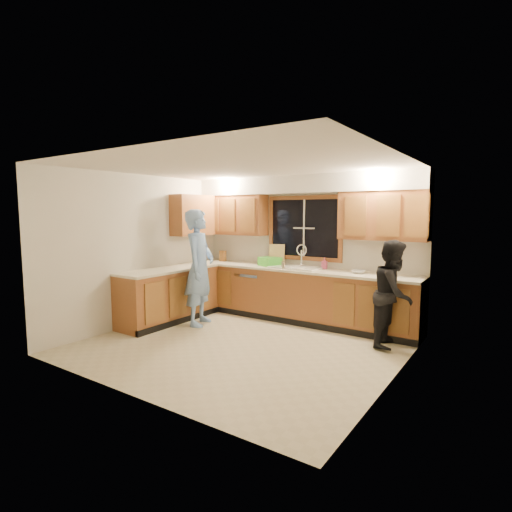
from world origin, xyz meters
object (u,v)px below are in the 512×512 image
(dishwasher, at_px, (255,292))
(woman, at_px, (394,294))
(dish_crate, at_px, (270,262))
(soap_bottle, at_px, (324,263))
(bowl, at_px, (358,272))
(man, at_px, (199,267))
(stove, at_px, (143,301))
(knife_block, at_px, (223,256))
(sink, at_px, (296,271))

(dishwasher, bearing_deg, woman, -9.04)
(dish_crate, height_order, soap_bottle, soap_bottle)
(dish_crate, relative_size, bowl, 1.61)
(dishwasher, relative_size, bowl, 3.94)
(man, distance_m, soap_bottle, 2.11)
(stove, xyz_separation_m, woman, (3.57, 1.39, 0.30))
(dishwasher, relative_size, knife_block, 4.00)
(dishwasher, height_order, bowl, bowl)
(dishwasher, relative_size, woman, 0.55)
(sink, height_order, stove, sink)
(sink, distance_m, bowl, 1.10)
(soap_bottle, bearing_deg, dishwasher, -171.00)
(sink, bearing_deg, knife_block, 177.12)
(bowl, bearing_deg, woman, -33.87)
(dishwasher, xyz_separation_m, woman, (2.62, -0.42, 0.34))
(man, bearing_deg, knife_block, 0.42)
(woman, height_order, soap_bottle, woman)
(dishwasher, xyz_separation_m, man, (-0.37, -1.10, 0.55))
(man, relative_size, knife_block, 9.40)
(soap_bottle, xyz_separation_m, bowl, (0.66, -0.17, -0.07))
(sink, bearing_deg, man, -137.71)
(woman, bearing_deg, dish_crate, 78.77)
(dish_crate, bearing_deg, soap_bottle, 11.05)
(dishwasher, distance_m, soap_bottle, 1.44)
(man, height_order, woman, man)
(stove, relative_size, bowl, 4.33)
(man, relative_size, dish_crate, 5.76)
(man, distance_m, knife_block, 1.28)
(man, relative_size, woman, 1.29)
(knife_block, bearing_deg, dishwasher, -16.30)
(sink, xyz_separation_m, stove, (-1.80, -1.82, -0.41))
(stove, bearing_deg, dish_crate, 55.24)
(sink, xyz_separation_m, dishwasher, (-0.85, -0.01, -0.45))
(sink, xyz_separation_m, knife_block, (-1.69, 0.08, 0.16))
(dish_crate, xyz_separation_m, bowl, (1.63, 0.02, -0.05))
(stove, bearing_deg, man, 50.98)
(bowl, bearing_deg, dish_crate, -179.33)
(dishwasher, height_order, soap_bottle, soap_bottle)
(sink, bearing_deg, bowl, 0.97)
(dish_crate, height_order, bowl, dish_crate)
(dishwasher, distance_m, woman, 2.68)
(dish_crate, relative_size, soap_bottle, 1.72)
(stove, distance_m, dish_crate, 2.29)
(dishwasher, relative_size, stove, 0.91)
(dish_crate, bearing_deg, stove, -124.76)
(woman, height_order, dish_crate, woman)
(dish_crate, xyz_separation_m, soap_bottle, (0.98, 0.19, 0.02))
(dishwasher, bearing_deg, man, -108.75)
(stove, distance_m, woman, 3.84)
(sink, relative_size, woman, 0.57)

